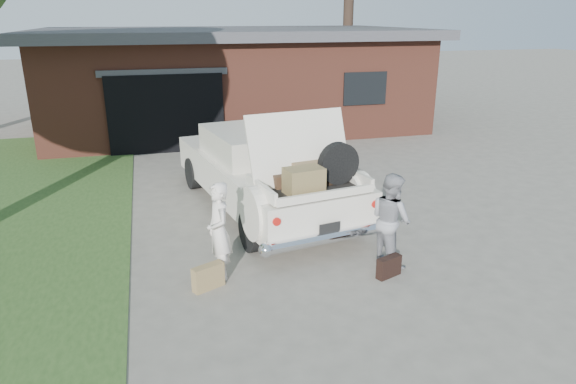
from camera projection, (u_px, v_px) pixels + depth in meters
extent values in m
plane|color=gray|center=(298.00, 272.00, 7.87)|extent=(90.00, 90.00, 0.00)
cube|color=brown|center=(233.00, 82.00, 18.11)|extent=(12.00, 7.00, 3.00)
cube|color=#4C4C51|center=(231.00, 33.00, 17.57)|extent=(12.80, 7.80, 0.30)
cube|color=black|center=(166.00, 114.00, 14.47)|extent=(3.20, 0.30, 2.20)
cube|color=#4C4C51|center=(163.00, 72.00, 14.03)|extent=(3.50, 0.12, 0.18)
cube|color=black|center=(365.00, 88.00, 15.75)|extent=(1.40, 0.08, 1.00)
cylinder|color=#38281E|center=(348.00, 29.00, 22.38)|extent=(0.44, 0.44, 6.35)
cube|color=silver|center=(262.00, 176.00, 10.30)|extent=(2.89, 5.60, 0.69)
cube|color=beige|center=(256.00, 143.00, 10.38)|extent=(2.09, 2.40, 0.55)
cube|color=black|center=(239.00, 134.00, 11.25)|extent=(1.64, 0.36, 0.47)
cube|color=black|center=(276.00, 156.00, 9.52)|extent=(1.64, 0.36, 0.47)
cylinder|color=black|center=(252.00, 231.00, 8.48)|extent=(0.35, 0.73, 0.70)
cylinder|color=black|center=(349.00, 213.00, 9.23)|extent=(0.35, 0.73, 0.70)
cylinder|color=black|center=(194.00, 173.00, 11.58)|extent=(0.35, 0.73, 0.70)
cylinder|color=black|center=(270.00, 164.00, 12.34)|extent=(0.35, 0.73, 0.70)
cylinder|color=silver|center=(329.00, 237.00, 8.05)|extent=(2.19, 0.55, 0.19)
cylinder|color=#A5140F|center=(276.00, 221.00, 7.63)|extent=(0.14, 0.13, 0.13)
cylinder|color=#A5140F|center=(374.00, 204.00, 8.34)|extent=(0.14, 0.13, 0.13)
cube|color=black|center=(330.00, 229.00, 7.98)|extent=(0.36, 0.08, 0.18)
cube|color=black|center=(309.00, 188.00, 8.45)|extent=(1.83, 1.43, 0.04)
cube|color=silver|center=(261.00, 189.00, 8.07)|extent=(0.26, 1.17, 0.19)
cube|color=silver|center=(353.00, 175.00, 8.76)|extent=(0.26, 1.17, 0.19)
cube|color=silver|center=(326.00, 195.00, 7.93)|extent=(1.69, 0.35, 0.13)
cube|color=silver|center=(299.00, 148.00, 8.58)|extent=(1.84, 0.75, 1.17)
cube|color=#48301E|center=(289.00, 178.00, 8.56)|extent=(0.71, 0.52, 0.21)
cube|color=olive|center=(304.00, 181.00, 8.08)|extent=(0.65, 0.48, 0.41)
cube|color=black|center=(309.00, 178.00, 8.54)|extent=(0.71, 0.53, 0.20)
cube|color=#95744C|center=(306.00, 167.00, 8.55)|extent=(0.54, 0.40, 0.17)
cylinder|color=black|center=(338.00, 163.00, 8.49)|extent=(0.72, 0.29, 0.70)
imported|color=silver|center=(219.00, 231.00, 7.50)|extent=(0.43, 0.59, 1.48)
imported|color=gray|center=(391.00, 219.00, 7.93)|extent=(0.70, 0.82, 1.48)
cube|color=#9D8150|center=(208.00, 277.00, 7.35)|extent=(0.49, 0.33, 0.36)
cube|color=black|center=(389.00, 267.00, 7.69)|extent=(0.43, 0.27, 0.32)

